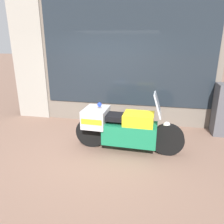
# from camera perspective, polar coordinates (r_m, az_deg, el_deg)

# --- Properties ---
(ground_plane) EXTENTS (60.00, 60.00, 0.00)m
(ground_plane) POSITION_cam_1_polar(r_m,az_deg,el_deg) (4.77, -5.14, -10.03)
(ground_plane) COLOR #7A5B4C
(shop_building) EXTENTS (5.69, 0.55, 3.77)m
(shop_building) POSITION_cam_1_polar(r_m,az_deg,el_deg) (6.24, -4.17, 14.96)
(shop_building) COLOR #6B6056
(shop_building) RESTS_ON ground
(window_display) EXTENTS (4.28, 0.30, 2.12)m
(window_display) POSITION_cam_1_polar(r_m,az_deg,el_deg) (6.35, 3.44, 2.22)
(window_display) COLOR slate
(window_display) RESTS_ON ground
(paramedic_motorcycle) EXTENTS (2.30, 0.66, 1.29)m
(paramedic_motorcycle) POSITION_cam_1_polar(r_m,az_deg,el_deg) (4.60, 2.71, -3.98)
(paramedic_motorcycle) COLOR black
(paramedic_motorcycle) RESTS_ON ground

